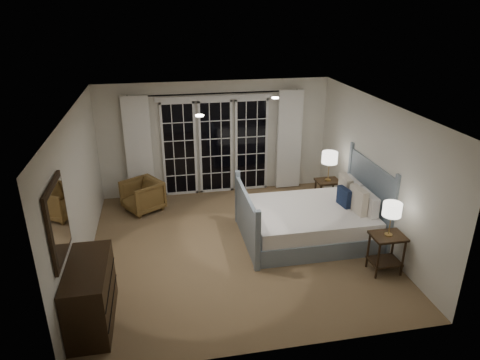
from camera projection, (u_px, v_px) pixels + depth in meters
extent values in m
plane|color=olive|center=(236.00, 246.00, 7.58)|extent=(5.00, 5.00, 0.00)
plane|color=white|center=(236.00, 107.00, 6.62)|extent=(5.00, 5.00, 0.00)
cube|color=silver|center=(78.00, 193.00, 6.67)|extent=(0.02, 5.00, 2.50)
cube|color=silver|center=(375.00, 171.00, 7.53)|extent=(0.02, 5.00, 2.50)
cube|color=silver|center=(215.00, 138.00, 9.37)|extent=(5.00, 0.02, 2.50)
cube|color=silver|center=(275.00, 265.00, 4.83)|extent=(5.00, 0.02, 2.50)
cube|color=black|center=(179.00, 149.00, 9.28)|extent=(0.66, 0.02, 2.02)
cube|color=black|center=(216.00, 147.00, 9.42)|extent=(0.66, 0.02, 2.02)
cube|color=black|center=(251.00, 145.00, 9.56)|extent=(0.66, 0.02, 2.02)
cube|color=white|center=(215.00, 98.00, 8.98)|extent=(2.50, 0.04, 0.10)
cylinder|color=black|center=(215.00, 93.00, 8.89)|extent=(3.50, 0.03, 0.03)
cube|color=white|center=(139.00, 149.00, 9.01)|extent=(0.55, 0.10, 2.25)
cube|color=white|center=(289.00, 140.00, 9.58)|extent=(0.55, 0.10, 2.25)
cylinder|color=white|center=(275.00, 98.00, 7.31)|extent=(0.12, 0.12, 0.01)
cylinder|color=white|center=(200.00, 116.00, 6.16)|extent=(0.12, 0.12, 0.01)
cube|color=gray|center=(308.00, 229.00, 7.83)|extent=(2.18, 1.70, 0.32)
cube|color=white|center=(309.00, 215.00, 7.71)|extent=(2.12, 1.64, 0.27)
cube|color=gray|center=(369.00, 198.00, 7.82)|extent=(0.06, 1.70, 1.38)
cube|color=gray|center=(246.00, 219.00, 7.50)|extent=(0.06, 1.70, 0.96)
cube|color=white|center=(368.00, 203.00, 7.47)|extent=(0.14, 0.60, 0.36)
cube|color=white|center=(352.00, 188.00, 8.05)|extent=(0.14, 0.60, 0.36)
cube|color=beige|center=(358.00, 200.00, 7.46)|extent=(0.16, 0.46, 0.45)
cube|color=beige|center=(345.00, 188.00, 7.97)|extent=(0.16, 0.46, 0.45)
cube|color=#16213C|center=(344.00, 197.00, 7.71)|extent=(0.15, 0.35, 0.34)
cube|color=#311F10|center=(388.00, 236.00, 6.64)|extent=(0.51, 0.41, 0.04)
cube|color=#311F10|center=(384.00, 261.00, 6.81)|extent=(0.47, 0.37, 0.03)
cylinder|color=#311F10|center=(378.00, 261.00, 6.58)|extent=(0.04, 0.04, 0.63)
cylinder|color=#311F10|center=(403.00, 258.00, 6.65)|extent=(0.04, 0.04, 0.63)
cylinder|color=#311F10|center=(368.00, 250.00, 6.87)|extent=(0.04, 0.04, 0.63)
cylinder|color=#311F10|center=(393.00, 247.00, 6.95)|extent=(0.04, 0.04, 0.63)
cube|color=#311F10|center=(328.00, 181.00, 8.81)|extent=(0.47, 0.38, 0.04)
cube|color=#311F10|center=(326.00, 200.00, 8.97)|extent=(0.43, 0.34, 0.03)
cylinder|color=#311F10|center=(320.00, 198.00, 8.75)|extent=(0.04, 0.04, 0.59)
cylinder|color=#311F10|center=(338.00, 197.00, 8.82)|extent=(0.04, 0.04, 0.59)
cylinder|color=#311F10|center=(315.00, 192.00, 9.02)|extent=(0.04, 0.04, 0.59)
cylinder|color=#311F10|center=(333.00, 191.00, 9.09)|extent=(0.04, 0.04, 0.59)
cylinder|color=tan|center=(388.00, 235.00, 6.63)|extent=(0.12, 0.12, 0.02)
cylinder|color=tan|center=(390.00, 225.00, 6.56)|extent=(0.02, 0.02, 0.32)
cylinder|color=white|center=(392.00, 209.00, 6.46)|extent=(0.28, 0.28, 0.21)
cylinder|color=tan|center=(328.00, 180.00, 8.79)|extent=(0.12, 0.12, 0.02)
cylinder|color=tan|center=(329.00, 171.00, 8.72)|extent=(0.02, 0.02, 0.36)
cylinder|color=white|center=(330.00, 158.00, 8.61)|extent=(0.32, 0.32, 0.23)
imported|color=brown|center=(143.00, 196.00, 8.79)|extent=(0.97, 0.96, 0.65)
cube|color=#311F10|center=(91.00, 294.00, 5.62)|extent=(0.52, 1.25, 0.89)
cube|color=black|center=(113.00, 301.00, 5.73)|extent=(0.01, 1.23, 0.01)
cube|color=black|center=(110.00, 283.00, 5.62)|extent=(0.01, 1.23, 0.01)
cube|color=#311F10|center=(58.00, 221.00, 5.16)|extent=(0.04, 0.85, 1.00)
cube|color=white|center=(60.00, 221.00, 5.16)|extent=(0.01, 0.73, 0.88)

